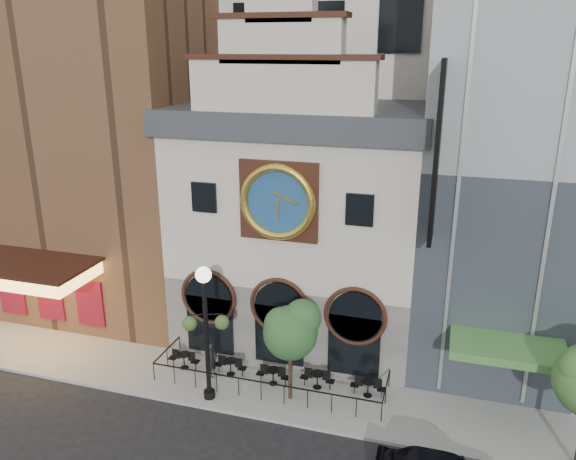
% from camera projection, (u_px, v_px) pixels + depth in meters
% --- Properties ---
extents(ground, '(120.00, 120.00, 0.00)m').
position_uv_depth(ground, '(252.00, 419.00, 23.80)').
color(ground, black).
rests_on(ground, ground).
extents(sidewalk, '(44.00, 5.00, 0.15)m').
position_uv_depth(sidewalk, '(270.00, 385.00, 26.05)').
color(sidewalk, gray).
rests_on(sidewalk, ground).
extents(clock_building, '(12.60, 8.78, 18.65)m').
position_uv_depth(clock_building, '(302.00, 217.00, 28.84)').
color(clock_building, '#605E5B').
rests_on(clock_building, ground).
extents(theater_building, '(14.00, 15.60, 25.00)m').
position_uv_depth(theater_building, '(96.00, 90.00, 32.48)').
color(theater_building, brown).
rests_on(theater_building, ground).
extents(cafe_railing, '(10.60, 2.60, 0.90)m').
position_uv_depth(cafe_railing, '(270.00, 375.00, 25.89)').
color(cafe_railing, black).
rests_on(cafe_railing, sidewalk).
extents(bistro_0, '(1.58, 0.68, 0.90)m').
position_uv_depth(bistro_0, '(184.00, 359.00, 27.15)').
color(bistro_0, black).
rests_on(bistro_0, sidewalk).
extents(bistro_1, '(1.58, 0.68, 0.90)m').
position_uv_depth(bistro_1, '(230.00, 366.00, 26.60)').
color(bistro_1, black).
rests_on(bistro_1, sidewalk).
extents(bistro_2, '(1.58, 0.68, 0.90)m').
position_uv_depth(bistro_2, '(273.00, 375.00, 25.86)').
color(bistro_2, black).
rests_on(bistro_2, sidewalk).
extents(bistro_3, '(1.58, 0.68, 0.90)m').
position_uv_depth(bistro_3, '(317.00, 379.00, 25.57)').
color(bistro_3, black).
rests_on(bistro_3, sidewalk).
extents(bistro_4, '(1.58, 0.68, 0.90)m').
position_uv_depth(bistro_4, '(368.00, 387.00, 24.97)').
color(bistro_4, black).
rests_on(bistro_4, sidewalk).
extents(pedestrian, '(0.48, 0.66, 1.68)m').
position_uv_depth(pedestrian, '(213.00, 360.00, 26.41)').
color(pedestrian, black).
rests_on(pedestrian, sidewalk).
extents(lamppost, '(1.91, 1.12, 6.25)m').
position_uv_depth(lamppost, '(206.00, 319.00, 23.80)').
color(lamppost, black).
rests_on(lamppost, sidewalk).
extents(tree_left, '(2.44, 2.35, 4.70)m').
position_uv_depth(tree_left, '(292.00, 328.00, 23.90)').
color(tree_left, '#382619').
rests_on(tree_left, sidewalk).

